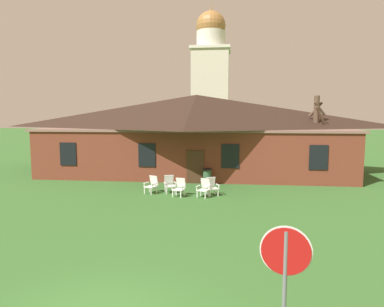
# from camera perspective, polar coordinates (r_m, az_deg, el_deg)

# --- Properties ---
(brick_building) EXTENTS (21.92, 10.40, 5.82)m
(brick_building) POSITION_cam_1_polar(r_m,az_deg,el_deg) (26.34, 0.72, 3.54)
(brick_building) COLOR brown
(brick_building) RESTS_ON ground
(dome_tower) EXTENTS (5.18, 5.18, 18.78)m
(dome_tower) POSITION_cam_1_polar(r_m,az_deg,el_deg) (46.95, 3.10, 11.64)
(dome_tower) COLOR beige
(dome_tower) RESTS_ON ground
(stop_sign) EXTENTS (0.79, 0.19, 2.59)m
(stop_sign) POSITION_cam_1_polar(r_m,az_deg,el_deg) (5.86, 15.22, -18.50)
(stop_sign) COLOR slate
(stop_sign) RESTS_ON ground
(lawn_chair_by_porch) EXTENTS (0.81, 0.84, 0.96)m
(lawn_chair_by_porch) POSITION_cam_1_polar(r_m,az_deg,el_deg) (19.05, -6.69, -5.10)
(lawn_chair_by_porch) COLOR silver
(lawn_chair_by_porch) RESTS_ON ground
(lawn_chair_near_door) EXTENTS (0.78, 0.82, 0.96)m
(lawn_chair_near_door) POSITION_cam_1_polar(r_m,az_deg,el_deg) (19.13, -3.76, -5.02)
(lawn_chair_near_door) COLOR white
(lawn_chair_near_door) RESTS_ON ground
(lawn_chair_left_end) EXTENTS (0.74, 0.79, 0.96)m
(lawn_chair_left_end) POSITION_cam_1_polar(r_m,az_deg,el_deg) (18.24, -2.09, -5.58)
(lawn_chair_left_end) COLOR white
(lawn_chair_left_end) RESTS_ON ground
(lawn_chair_middle) EXTENTS (0.77, 0.82, 0.96)m
(lawn_chair_middle) POSITION_cam_1_polar(r_m,az_deg,el_deg) (18.10, 2.03, -5.67)
(lawn_chair_middle) COLOR silver
(lawn_chair_middle) RESTS_ON ground
(lawn_chair_right_end) EXTENTS (0.80, 0.84, 0.96)m
(lawn_chair_right_end) POSITION_cam_1_polar(r_m,az_deg,el_deg) (18.51, 3.30, -5.41)
(lawn_chair_right_end) COLOR white
(lawn_chair_right_end) RESTS_ON ground
(bare_tree_beside_building) EXTENTS (1.21, 1.28, 5.58)m
(bare_tree_beside_building) POSITION_cam_1_polar(r_m,az_deg,el_deg) (24.78, 19.91, 3.07)
(bare_tree_beside_building) COLOR brown
(bare_tree_beside_building) RESTS_ON ground
(trash_bin) EXTENTS (0.56, 0.56, 0.98)m
(trash_bin) POSITION_cam_1_polar(r_m,az_deg,el_deg) (21.26, 2.55, -3.86)
(trash_bin) COLOR #335638
(trash_bin) RESTS_ON ground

